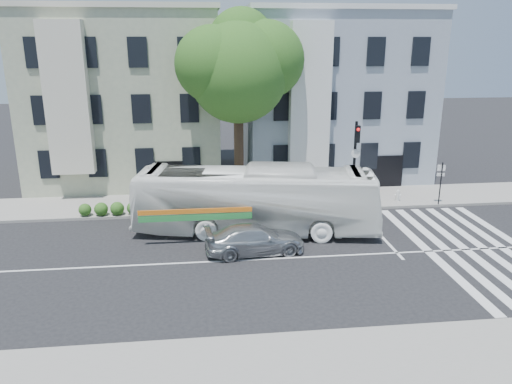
{
  "coord_description": "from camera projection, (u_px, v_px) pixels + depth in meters",
  "views": [
    {
      "loc": [
        -2.22,
        -20.0,
        9.26
      ],
      "look_at": [
        0.31,
        2.34,
        2.4
      ],
      "focal_mm": 35.0,
      "sensor_mm": 36.0,
      "label": 1
    }
  ],
  "objects": [
    {
      "name": "street_tree",
      "position": [
        239.0,
        67.0,
        27.97
      ],
      "size": [
        7.3,
        5.9,
        11.1
      ],
      "color": "#2D2116",
      "rests_on": "ground"
    },
    {
      "name": "sidewalk_far",
      "position": [
        240.0,
        202.0,
        29.53
      ],
      "size": [
        80.0,
        4.0,
        0.15
      ],
      "primitive_type": "cube",
      "color": "gray",
      "rests_on": "ground"
    },
    {
      "name": "sidewalk_near",
      "position": [
        286.0,
        374.0,
        14.32
      ],
      "size": [
        80.0,
        4.0,
        0.15
      ],
      "primitive_type": "cube",
      "color": "gray",
      "rests_on": "ground"
    },
    {
      "name": "bus",
      "position": [
        256.0,
        200.0,
        24.67
      ],
      "size": [
        4.71,
        12.36,
        3.36
      ],
      "primitive_type": "imported",
      "rotation": [
        0.0,
        0.0,
        1.41
      ],
      "color": "white",
      "rests_on": "ground"
    },
    {
      "name": "fire_hydrant",
      "position": [
        398.0,
        195.0,
        29.4
      ],
      "size": [
        0.39,
        0.23,
        0.68
      ],
      "rotation": [
        0.0,
        0.0,
        -0.31
      ],
      "color": "silver",
      "rests_on": "sidewalk_far"
    },
    {
      "name": "ground",
      "position": [
        255.0,
        260.0,
        21.94
      ],
      "size": [
        120.0,
        120.0,
        0.0
      ],
      "primitive_type": "plane",
      "color": "black",
      "rests_on": "ground"
    },
    {
      "name": "building_left",
      "position": [
        128.0,
        98.0,
        33.84
      ],
      "size": [
        12.0,
        10.0,
        11.0
      ],
      "primitive_type": "cube",
      "color": "#979F85",
      "rests_on": "ground"
    },
    {
      "name": "building_right",
      "position": [
        330.0,
        95.0,
        35.35
      ],
      "size": [
        12.0,
        10.0,
        11.0
      ],
      "primitive_type": "cube",
      "color": "#8E98A9",
      "rests_on": "ground"
    },
    {
      "name": "traffic_signal",
      "position": [
        356.0,
        151.0,
        28.78
      ],
      "size": [
        0.5,
        0.55,
        4.83
      ],
      "rotation": [
        0.0,
        0.0,
        -0.26
      ],
      "color": "black",
      "rests_on": "ground"
    },
    {
      "name": "far_sign_pole",
      "position": [
        441.0,
        178.0,
        28.51
      ],
      "size": [
        0.45,
        0.2,
        2.48
      ],
      "rotation": [
        0.0,
        0.0,
        -0.2
      ],
      "color": "black",
      "rests_on": "sidewalk_far"
    },
    {
      "name": "sedan",
      "position": [
        255.0,
        239.0,
        22.51
      ],
      "size": [
        2.3,
        4.67,
        1.31
      ],
      "primitive_type": "imported",
      "rotation": [
        0.0,
        0.0,
        1.68
      ],
      "color": "#B7BABF",
      "rests_on": "ground"
    },
    {
      "name": "hedge",
      "position": [
        165.0,
        207.0,
        27.33
      ],
      "size": [
        8.54,
        1.66,
        0.7
      ],
      "primitive_type": null,
      "rotation": [
        0.0,
        0.0,
        0.1
      ],
      "color": "#2D611F",
      "rests_on": "sidewalk_far"
    }
  ]
}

